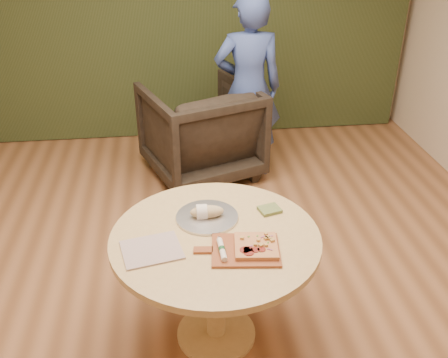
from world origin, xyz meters
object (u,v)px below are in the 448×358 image
pedestal_table (215,256)px  bread_roll (205,212)px  pizza_paddle (244,250)px  armchair (201,127)px  person_standing (248,88)px  flatbread_pizza (256,246)px  cutlery_roll (222,249)px  serving_tray (207,217)px

pedestal_table → bread_roll: bread_roll is taller
pizza_paddle → armchair: 2.27m
pizza_paddle → person_standing: 2.27m
pedestal_table → armchair: size_ratio=1.18×
armchair → pizza_paddle: bearing=70.9°
bread_roll → person_standing: (0.56, 1.91, 0.05)m
pizza_paddle → bread_roll: bread_roll is taller
bread_roll → armchair: (0.12, 1.92, -0.31)m
pizza_paddle → person_standing: size_ratio=0.27×
pedestal_table → pizza_paddle: pizza_paddle is taller
flatbread_pizza → person_standing: 2.26m
flatbread_pizza → bread_roll: size_ratio=1.26×
pizza_paddle → flatbread_pizza: 0.07m
pedestal_table → cutlery_roll: 0.24m
cutlery_roll → person_standing: person_standing is taller
armchair → bread_roll: bearing=66.1°
flatbread_pizza → cutlery_roll: 0.18m
flatbread_pizza → pizza_paddle: bearing=-178.5°
serving_tray → person_standing: size_ratio=0.21×
pizza_paddle → flatbread_pizza: (0.07, 0.00, 0.02)m
pedestal_table → flatbread_pizza: 0.30m
armchair → flatbread_pizza: bearing=72.6°
serving_tray → cutlery_roll: bearing=-82.4°
pedestal_table → cutlery_roll: (0.02, -0.17, 0.17)m
person_standing → pizza_paddle: bearing=80.4°
pedestal_table → cutlery_roll: bearing=-84.3°
bread_roll → pizza_paddle: bearing=-62.9°
bread_roll → pedestal_table: bearing=-77.6°
pedestal_table → bread_roll: bearing=102.4°
pedestal_table → serving_tray: serving_tray is taller
flatbread_pizza → person_standing: person_standing is taller
pizza_paddle → pedestal_table: bearing=135.9°
pedestal_table → serving_tray: bearing=99.5°
pizza_paddle → cutlery_roll: 0.12m
bread_roll → person_standing: 1.99m
cutlery_roll → person_standing: size_ratio=0.12×
flatbread_pizza → person_standing: bearing=81.8°
cutlery_roll → pizza_paddle: bearing=2.6°
bread_roll → cutlery_roll: bearing=-80.9°
pedestal_table → pizza_paddle: (0.13, -0.16, 0.15)m
armchair → person_standing: 0.57m
cutlery_roll → serving_tray: bearing=95.4°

